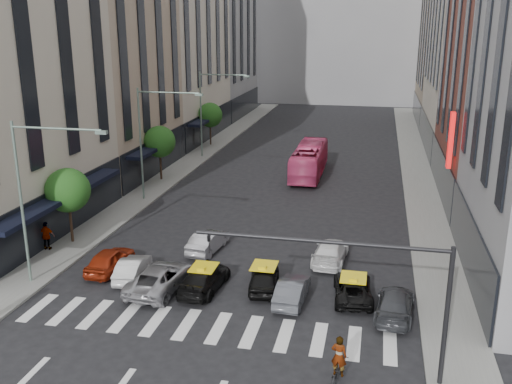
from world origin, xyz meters
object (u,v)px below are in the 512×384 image
Objects in this scene: streetlamp_near at (35,183)px; car_red at (110,260)px; taxi_center at (264,277)px; pedestrian_far at (47,236)px; bus at (309,160)px; motorcycle at (338,371)px; taxi_left at (204,279)px; streetlamp_far at (209,103)px; car_white_front at (133,268)px; streetlamp_mid at (151,130)px.

streetlamp_near is 2.22× the size of car_red.
pedestrian_far reaches higher than taxi_center.
pedestrian_far is at bearing 58.11° from bus.
bus reaches higher than motorcycle.
taxi_center is at bearing -47.04° from motorcycle.
streetlamp_near is at bearing 12.67° from taxi_left.
streetlamp_near reaches higher than car_red.
streetlamp_far is 30.05m from car_red.
car_white_front is at bearing -6.12° from taxi_center.
streetlamp_near is 0.84× the size of bus.
car_white_front is at bearing 154.10° from pedestrian_far.
taxi_center reaches higher than taxi_left.
bus is (11.35, -5.28, -4.41)m from streetlamp_far.
car_white_front is 2.22× the size of motorcycle.
taxi_center is at bearing -49.36° from streetlamp_mid.
bus reaches higher than car_white_front.
car_white_front is (4.36, -14.16, -5.29)m from streetlamp_mid.
taxi_center is (3.16, 0.81, 0.01)m from taxi_left.
streetlamp_near is at bearing 114.54° from pedestrian_far.
car_red is 1.09× the size of car_white_front.
bus is (11.35, 26.72, -4.41)m from streetlamp_near.
taxi_left is (6.14, -1.25, -0.03)m from car_red.
streetlamp_far is (0.00, 32.00, 0.00)m from streetlamp_near.
motorcycle is (16.53, -21.48, -5.46)m from streetlamp_mid.
streetlamp_far is at bearing -83.57° from car_red.
taxi_left is at bearing -59.21° from streetlamp_mid.
streetlamp_near reaches higher than pedestrian_far.
car_white_front is 4.46m from taxi_left.
motorcycle is at bearing -66.20° from streetlamp_far.
streetlamp_near reaches higher than motorcycle.
pedestrian_far is (-13.91, -22.36, -0.42)m from bus.
streetlamp_far reaches higher than motorcycle.
car_red is 0.38× the size of bus.
bus is at bearing -96.61° from taxi_center.
streetlamp_mid is at bearing -57.35° from taxi_center.
car_white_front is at bearing -2.86° from taxi_left.
streetlamp_far is 32.39m from taxi_left.
car_red is 6.26m from taxi_left.
car_red is at bearing 70.20° from bus.
streetlamp_near reaches higher than taxi_left.
streetlamp_mid reaches higher than taxi_center.
streetlamp_mid reaches higher than car_red.
bus is at bearing -69.14° from motorcycle.
taxi_center is at bearing -68.24° from streetlamp_far.
car_white_front is (1.71, -0.69, -0.08)m from car_red.
streetlamp_far is 1.99× the size of taxi_left.
motorcycle is (5.18, -32.21, -1.05)m from bus.
streetlamp_near is 18.26m from motorcycle.
motorcycle is at bearing 151.35° from car_red.
streetlamp_mid is 0.84× the size of bus.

